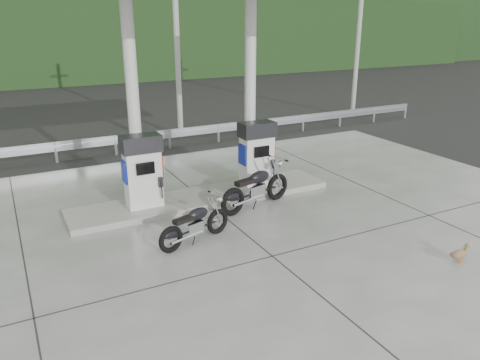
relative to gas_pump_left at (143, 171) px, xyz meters
name	(u,v)px	position (x,y,z in m)	size (l,w,h in m)	color
ground	(249,238)	(1.60, -2.50, -1.07)	(160.00, 160.00, 0.00)	black
forecourt_apron	(249,237)	(1.60, -2.50, -1.06)	(18.00, 14.00, 0.02)	slate
pump_island	(204,197)	(1.60, 0.00, -0.98)	(7.00, 1.40, 0.15)	gray
gas_pump_left	(143,171)	(0.00, 0.00, 0.00)	(0.95, 0.55, 1.80)	silver
gas_pump_right	(257,154)	(3.20, 0.00, 0.00)	(0.95, 0.55, 1.80)	silver
canopy_column_left	(133,103)	(0.00, 0.40, 1.60)	(0.30, 0.30, 5.00)	white
canopy_column_right	(250,94)	(3.20, 0.40, 1.60)	(0.30, 0.30, 5.00)	white
guardrail	(143,132)	(1.60, 5.50, -0.36)	(26.00, 0.16, 1.42)	#A6A9AE
road	(120,132)	(1.60, 9.00, -1.07)	(60.00, 7.00, 0.01)	black
utility_pole_b	(177,35)	(3.60, 7.00, 2.93)	(0.22, 0.22, 8.00)	#969691
utility_pole_c	(359,32)	(12.60, 7.00, 2.93)	(0.22, 0.22, 8.00)	#969691
tree_band	(55,41)	(1.60, 27.50, 1.93)	(80.00, 6.00, 6.00)	black
forested_hills	(28,55)	(1.60, 57.50, -1.07)	(100.00, 40.00, 140.00)	black
motorcycle_left	(195,225)	(0.46, -2.18, -0.64)	(1.75, 0.55, 0.83)	black
motorcycle_right	(256,188)	(2.60, -1.04, -0.54)	(2.14, 0.68, 1.02)	black
duck	(459,255)	(4.75, -5.41, -0.89)	(0.45, 0.13, 0.33)	brown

